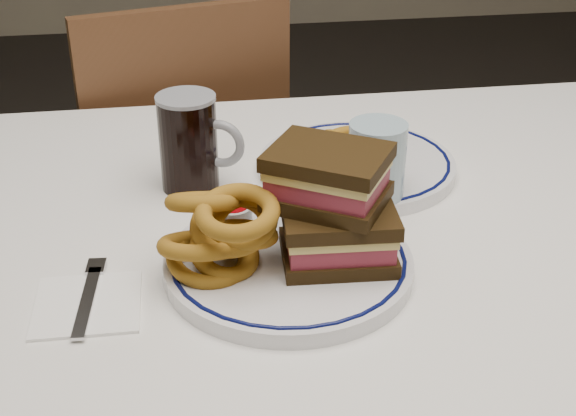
{
  "coord_description": "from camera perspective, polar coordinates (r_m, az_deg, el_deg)",
  "views": [
    {
      "loc": [
        -0.17,
        -0.95,
        1.29
      ],
      "look_at": [
        -0.04,
        -0.12,
        0.83
      ],
      "focal_mm": 50.0,
      "sensor_mm": 36.0,
      "label": 1
    }
  ],
  "objects": [
    {
      "name": "chair_far",
      "position": [
        1.77,
        -7.77,
        1.92
      ],
      "size": [
        0.51,
        0.51,
        0.9
      ],
      "color": "#442B15",
      "rests_on": "floor"
    },
    {
      "name": "far_plate",
      "position": [
        1.22,
        4.89,
        3.1
      ],
      "size": [
        0.3,
        0.3,
        0.02
      ],
      "color": "white",
      "rests_on": "dining_table"
    },
    {
      "name": "main_plate",
      "position": [
        0.97,
        0.04,
        -3.95
      ],
      "size": [
        0.3,
        0.3,
        0.02
      ],
      "color": "white",
      "rests_on": "dining_table"
    },
    {
      "name": "beer_mug",
      "position": [
        1.15,
        -6.97,
        4.7
      ],
      "size": [
        0.12,
        0.08,
        0.14
      ],
      "color": "black",
      "rests_on": "dining_table"
    },
    {
      "name": "onion_rings_main",
      "position": [
        0.93,
        -4.72,
        -1.69
      ],
      "size": [
        0.15,
        0.14,
        0.12
      ],
      "color": "brown",
      "rests_on": "main_plate"
    },
    {
      "name": "dining_table",
      "position": [
        1.16,
        1.06,
        -4.8
      ],
      "size": [
        1.27,
        0.87,
        0.75
      ],
      "color": "silver",
      "rests_on": "floor"
    },
    {
      "name": "ketchup_ramekin",
      "position": [
        1.03,
        -3.91,
        -0.44
      ],
      "size": [
        0.05,
        0.05,
        0.03
      ],
      "color": "silver",
      "rests_on": "main_plate"
    },
    {
      "name": "napkin_fork",
      "position": [
        0.95,
        -14.05,
        -6.53
      ],
      "size": [
        0.12,
        0.16,
        0.01
      ],
      "color": "white",
      "rests_on": "dining_table"
    },
    {
      "name": "water_glass",
      "position": [
        1.1,
        6.31,
        2.95
      ],
      "size": [
        0.08,
        0.08,
        0.12
      ],
      "primitive_type": "cylinder",
      "color": "#96B3C2",
      "rests_on": "dining_table"
    },
    {
      "name": "onion_rings_far",
      "position": [
        1.19,
        4.19,
        4.32
      ],
      "size": [
        0.1,
        0.11,
        0.08
      ],
      "color": "brown",
      "rests_on": "far_plate"
    },
    {
      "name": "reuben_sandwich",
      "position": [
        0.94,
        3.22,
        0.15
      ],
      "size": [
        0.17,
        0.16,
        0.14
      ],
      "color": "black",
      "rests_on": "main_plate"
    }
  ]
}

